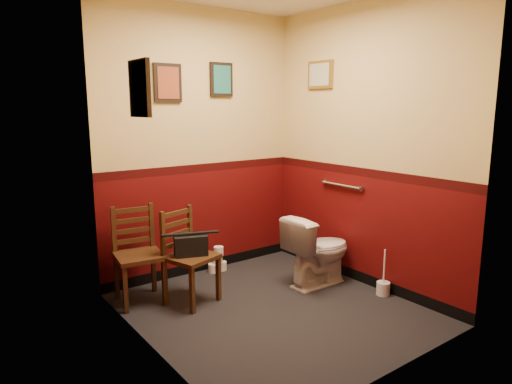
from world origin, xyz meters
The scene contains 16 objects.
floor centered at (0.00, 0.00, 0.00)m, with size 2.20×2.40×0.00m, color black.
wall_back centered at (0.00, 1.20, 1.35)m, with size 2.20×2.70×0.00m, color #4A0809.
wall_front centered at (0.00, -1.20, 1.35)m, with size 2.20×2.70×0.00m, color #4A0809.
wall_left centered at (-1.10, 0.00, 1.35)m, with size 2.40×2.70×0.00m, color #4A0809.
wall_right centered at (1.10, 0.00, 1.35)m, with size 2.40×2.70×0.00m, color #4A0809.
grab_bar centered at (1.07, 0.25, 0.95)m, with size 0.05×0.56×0.06m.
framed_print_back_a centered at (-0.35, 1.18, 1.95)m, with size 0.28×0.04×0.36m.
framed_print_back_b centered at (0.25, 1.18, 2.00)m, with size 0.26×0.04×0.34m.
framed_print_left centered at (-1.08, 0.10, 1.85)m, with size 0.04×0.30×0.38m.
framed_print_right centered at (1.08, 0.60, 2.05)m, with size 0.04×0.34×0.28m.
toilet centered at (0.72, 0.20, 0.34)m, with size 0.39×0.70×0.69m, color white.
toilet_brush centered at (1.02, -0.36, 0.07)m, with size 0.12×0.12×0.44m.
chair_left centered at (-0.84, 0.88, 0.43)m, with size 0.45×0.45×0.86m.
chair_right centered at (-0.49, 0.60, 0.42)m, with size 0.49×0.49×0.84m.
handbag centered at (-0.48, 0.56, 0.53)m, with size 0.32×0.24×0.21m.
tp_stack centered at (0.11, 1.08, 0.12)m, with size 0.21×0.13×0.28m.
Camera 1 is at (-2.32, -2.87, 1.73)m, focal length 32.00 mm.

